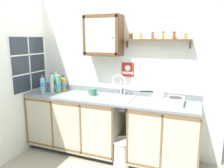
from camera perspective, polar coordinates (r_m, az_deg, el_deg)
floor at (r=3.40m, az=-2.80°, el=-19.84°), size 5.61×5.61×0.00m
back_wall at (r=3.48m, az=0.96°, el=3.41°), size 3.21×0.07×2.53m
side_wall_left at (r=3.47m, az=-25.83°, el=2.06°), size 0.05×3.37×2.53m
lower_cabinet_run at (r=3.65m, az=-9.19°, el=-9.81°), size 1.49×0.60×0.89m
lower_cabinet_run_right at (r=3.22m, az=13.36°, el=-12.98°), size 0.92×0.60×0.89m
countertop at (r=3.26m, az=-1.02°, el=-3.79°), size 2.57×0.62×0.03m
backsplash at (r=3.51m, az=0.75°, el=-1.77°), size 2.57×0.02×0.08m
sink at (r=3.27m, az=0.92°, el=-3.78°), size 0.53×0.47×0.47m
hot_plate_stove at (r=3.06m, az=14.02°, el=-4.09°), size 0.43×0.30×0.09m
saucepan at (r=3.07m, az=12.16°, el=-2.24°), size 0.36×0.20×0.08m
bottle_juice_amber_0 at (r=3.72m, az=-12.36°, el=-0.06°), size 0.08×0.08×0.26m
bottle_detergent_teal_1 at (r=3.78m, az=-16.66°, el=-0.43°), size 0.07×0.07×0.21m
bottle_water_clear_2 at (r=3.69m, az=-15.16°, el=0.13°), size 0.07×0.07×0.32m
bottle_soda_green_3 at (r=3.64m, az=-13.71°, el=0.13°), size 0.08×0.08×0.33m
bottle_opaque_white_4 at (r=3.77m, az=-14.19°, el=0.53°), size 0.07×0.07×0.32m
bottle_water_blue_5 at (r=3.68m, az=-17.41°, el=-0.19°), size 0.07×0.07×0.28m
mug at (r=3.41m, az=-4.82°, el=-2.03°), size 0.11×0.11×0.10m
wall_cabinet at (r=3.36m, az=-2.26°, el=12.40°), size 0.57×0.28×0.59m
spice_shelf at (r=3.19m, az=11.35°, el=11.29°), size 0.95×0.14×0.23m
warning_sign at (r=3.38m, az=4.08°, el=3.67°), size 0.20×0.01×0.21m
window at (r=3.76m, az=-20.60°, el=4.87°), size 0.03×0.78×0.88m
trash_bin at (r=3.29m, az=2.68°, el=-16.99°), size 0.31×0.31×0.37m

